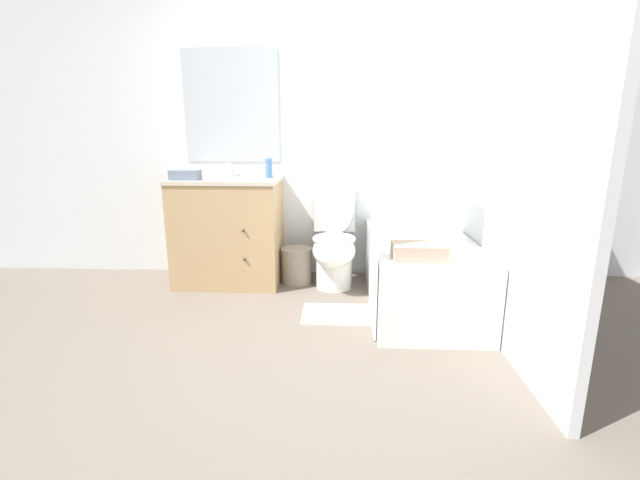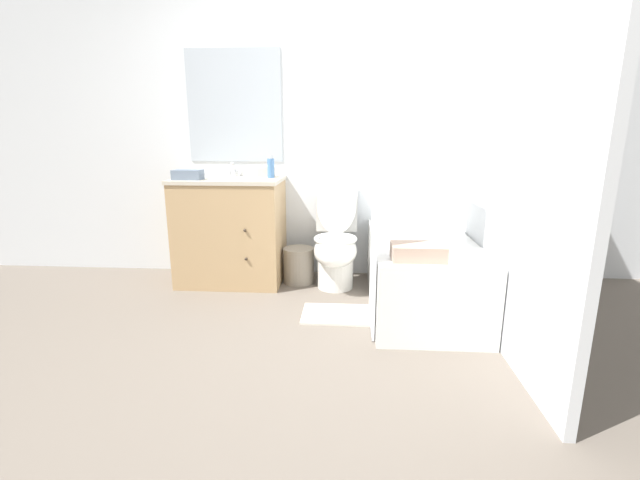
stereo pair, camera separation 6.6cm
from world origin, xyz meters
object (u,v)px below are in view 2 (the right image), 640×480
object	(u,v)px
sink_faucet	(235,172)
bath_mat	(336,314)
toilet	(336,242)
bathtub	(420,272)
vanity_cabinet	(231,229)
wastebasket	(299,265)
soap_dispenser	(271,168)
tissue_box	(266,172)
bath_towel_folded	(418,252)
hand_towel_folded	(188,175)

from	to	relation	value
sink_faucet	bath_mat	xyz separation A→B (m)	(0.91, -0.89, -0.91)
toilet	bathtub	world-z (taller)	toilet
vanity_cabinet	wastebasket	bearing A→B (deg)	0.20
toilet	wastebasket	size ratio (longest dim) A/B	3.01
vanity_cabinet	bath_mat	distance (m)	1.23
toilet	soap_dispenser	world-z (taller)	soap_dispenser
tissue_box	soap_dispenser	distance (m)	0.11
tissue_box	soap_dispenser	world-z (taller)	soap_dispenser
toilet	tissue_box	size ratio (longest dim) A/B	6.87
bathtub	tissue_box	bearing A→B (deg)	155.38
bathtub	bath_mat	distance (m)	0.70
sink_faucet	bathtub	bearing A→B (deg)	-22.77
bathtub	wastebasket	distance (m)	1.05
wastebasket	tissue_box	world-z (taller)	tissue_box
vanity_cabinet	tissue_box	size ratio (longest dim) A/B	6.73
bath_mat	sink_faucet	bearing A→B (deg)	135.81
soap_dispenser	bath_mat	bearing A→B (deg)	-52.12
sink_faucet	toilet	world-z (taller)	sink_faucet
vanity_cabinet	soap_dispenser	size ratio (longest dim) A/B	4.76
bath_towel_folded	tissue_box	bearing A→B (deg)	135.35
bathtub	bath_mat	size ratio (longest dim) A/B	3.07
sink_faucet	bath_mat	distance (m)	1.57
tissue_box	soap_dispenser	xyz separation A→B (m)	(0.05, -0.08, 0.04)
wastebasket	hand_towel_folded	distance (m)	1.17
toilet	hand_towel_folded	bearing A→B (deg)	-176.10
sink_faucet	wastebasket	size ratio (longest dim) A/B	0.47
toilet	wastebasket	bearing A→B (deg)	168.23
bathtub	bath_mat	bearing A→B (deg)	-157.72
bath_mat	bathtub	bearing A→B (deg)	22.28
toilet	bath_mat	distance (m)	0.72
bathtub	bath_mat	world-z (taller)	bathtub
tissue_box	bath_towel_folded	xyz separation A→B (m)	(1.12, -1.11, -0.38)
toilet	hand_towel_folded	distance (m)	1.30
soap_dispenser	bath_mat	xyz separation A→B (m)	(0.57, -0.73, -0.96)
vanity_cabinet	soap_dispenser	distance (m)	0.62
wastebasket	soap_dispenser	distance (m)	0.85
bath_mat	tissue_box	bearing A→B (deg)	127.46
tissue_box	bath_mat	bearing A→B (deg)	-52.54
bath_towel_folded	soap_dispenser	bearing A→B (deg)	136.14
tissue_box	bath_towel_folded	distance (m)	1.62
wastebasket	bath_mat	distance (m)	0.78
wastebasket	hand_towel_folded	size ratio (longest dim) A/B	1.35
vanity_cabinet	bathtub	distance (m)	1.60
wastebasket	bath_towel_folded	bearing A→B (deg)	-49.38
vanity_cabinet	wastebasket	size ratio (longest dim) A/B	2.95
wastebasket	bath_mat	size ratio (longest dim) A/B	0.64
wastebasket	sink_faucet	bearing A→B (deg)	160.47
hand_towel_folded	wastebasket	bearing A→B (deg)	9.69
tissue_box	vanity_cabinet	bearing A→B (deg)	-155.84
hand_towel_folded	sink_faucet	bearing A→B (deg)	50.68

